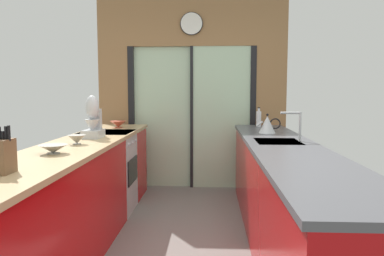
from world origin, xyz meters
name	(u,v)px	position (x,y,z in m)	size (l,w,h in m)	color
ground_plane	(182,235)	(0.00, 0.60, -0.01)	(5.04, 7.60, 0.02)	slate
back_wall_unit	(192,80)	(0.00, 2.40, 1.53)	(2.64, 0.12, 2.70)	olive
left_counter_run	(71,200)	(-0.91, 0.13, 0.47)	(0.62, 3.80, 0.92)	#AD0C0F
right_counter_run	(284,197)	(0.91, 0.30, 0.46)	(0.62, 3.80, 0.92)	#AD0C0F
sink_faucet	(297,122)	(1.06, 0.55, 1.10)	(0.19, 0.02, 0.27)	#B7BABC
oven_range	(107,172)	(-0.91, 1.25, 0.46)	(0.60, 0.60, 0.92)	#B7BABC
mixing_bowl_near	(53,149)	(-0.89, -0.24, 0.96)	(0.21, 0.21, 0.07)	gray
mixing_bowl_mid	(77,139)	(-0.89, 0.25, 0.96)	(0.16, 0.16, 0.08)	gray
mixing_bowl_far	(118,124)	(-0.89, 1.73, 0.97)	(0.21, 0.21, 0.08)	#BC4C38
knife_block	(4,156)	(-0.89, -0.90, 1.02)	(0.09, 0.14, 0.27)	brown
stand_mixer	(93,122)	(-0.89, 0.72, 1.08)	(0.17, 0.27, 0.42)	#B7BABC
kettle	(267,124)	(0.89, 1.22, 1.02)	(0.27, 0.18, 0.22)	#B7BABC
soap_bottle	(259,118)	(0.89, 1.95, 1.03)	(0.06, 0.06, 0.25)	silver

